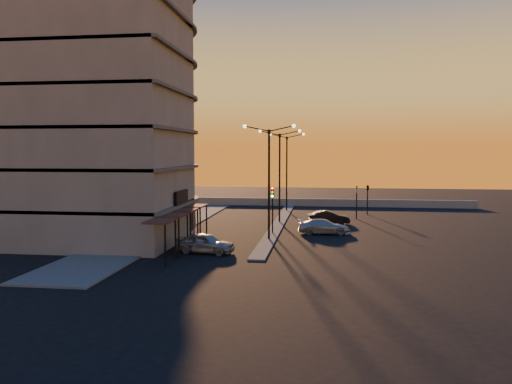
% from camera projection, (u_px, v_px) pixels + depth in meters
% --- Properties ---
extents(ground, '(120.00, 120.00, 0.00)m').
position_uv_depth(ground, '(269.00, 240.00, 41.14)').
color(ground, black).
rests_on(ground, ground).
extents(sidewalk_west, '(5.00, 40.00, 0.12)m').
position_uv_depth(sidewalk_west, '(162.00, 229.00, 46.49)').
color(sidewalk_west, '#484846').
rests_on(sidewalk_west, ground).
extents(median, '(1.20, 36.00, 0.12)m').
position_uv_depth(median, '(279.00, 222.00, 51.01)').
color(median, '#484846').
rests_on(median, ground).
extents(parapet, '(44.00, 0.50, 1.00)m').
position_uv_depth(parapet, '(305.00, 202.00, 66.52)').
color(parapet, slate).
rests_on(parapet, ground).
extents(building, '(14.35, 17.08, 25.00)m').
position_uv_depth(building, '(104.00, 97.00, 42.05)').
color(building, '#646058').
rests_on(building, ground).
extents(streetlamp_near, '(4.32, 0.32, 9.51)m').
position_uv_depth(streetlamp_near, '(269.00, 172.00, 40.68)').
color(streetlamp_near, black).
rests_on(streetlamp_near, ground).
extents(streetlamp_mid, '(4.32, 0.32, 9.51)m').
position_uv_depth(streetlamp_mid, '(280.00, 168.00, 50.56)').
color(streetlamp_mid, black).
rests_on(streetlamp_mid, ground).
extents(streetlamp_far, '(4.32, 0.32, 9.51)m').
position_uv_depth(streetlamp_far, '(287.00, 165.00, 60.44)').
color(streetlamp_far, black).
rests_on(streetlamp_far, ground).
extents(traffic_light_main, '(0.28, 0.44, 4.25)m').
position_uv_depth(traffic_light_main, '(272.00, 202.00, 43.74)').
color(traffic_light_main, black).
rests_on(traffic_light_main, ground).
extents(signal_east_a, '(0.13, 0.16, 3.60)m').
position_uv_depth(signal_east_a, '(357.00, 201.00, 53.75)').
color(signal_east_a, black).
rests_on(signal_east_a, ground).
extents(signal_east_b, '(0.42, 1.99, 3.60)m').
position_uv_depth(signal_east_b, '(368.00, 188.00, 57.40)').
color(signal_east_b, black).
rests_on(signal_east_b, ground).
extents(car_hatchback, '(4.50, 2.45, 1.45)m').
position_uv_depth(car_hatchback, '(205.00, 243.00, 35.88)').
color(car_hatchback, gray).
rests_on(car_hatchback, ground).
extents(car_sedan, '(4.23, 1.86, 1.35)m').
position_uv_depth(car_sedan, '(329.00, 218.00, 50.00)').
color(car_sedan, black).
rests_on(car_sedan, ground).
extents(car_wagon, '(4.59, 1.95, 1.32)m').
position_uv_depth(car_wagon, '(324.00, 226.00, 44.18)').
color(car_wagon, '#A3A6AB').
rests_on(car_wagon, ground).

